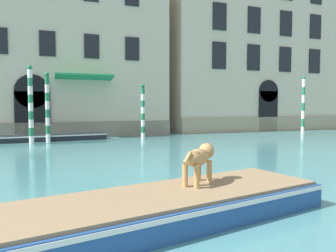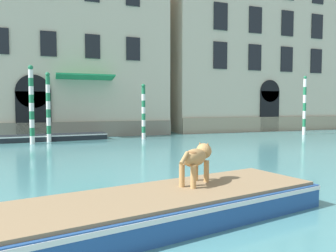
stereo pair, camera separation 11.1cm
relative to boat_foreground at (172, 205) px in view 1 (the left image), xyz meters
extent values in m
cube|color=beige|center=(-0.62, 20.18, 6.43)|extent=(14.04, 6.00, 13.42)
cube|color=gray|center=(-0.62, 17.13, 0.25)|extent=(14.04, 0.16, 1.06)
cube|color=black|center=(-3.01, 17.12, 1.25)|extent=(2.14, 0.14, 3.07)
cylinder|color=black|center=(-3.01, 17.12, 2.78)|extent=(2.14, 0.14, 2.14)
cube|color=black|center=(-2.02, 17.14, 5.87)|extent=(1.00, 0.10, 1.61)
cube|color=black|center=(0.79, 17.14, 5.87)|extent=(1.00, 0.10, 1.61)
cube|color=black|center=(3.60, 17.14, 5.87)|extent=(1.00, 0.10, 1.61)
cube|color=#1E8C51|center=(0.22, 16.48, 3.76)|extent=(3.72, 1.40, 0.29)
cube|color=beige|center=(15.30, 20.18, 7.41)|extent=(15.83, 6.00, 15.37)
cube|color=tan|center=(15.30, 17.13, 0.33)|extent=(15.83, 0.16, 1.22)
cube|color=black|center=(15.22, 17.12, 1.40)|extent=(1.82, 0.14, 3.36)
cylinder|color=black|center=(15.22, 17.12, 3.08)|extent=(1.82, 0.14, 1.82)
cube|color=black|center=(10.55, 17.14, 5.78)|extent=(1.18, 0.10, 2.09)
cube|color=black|center=(13.71, 17.14, 5.78)|extent=(1.18, 0.10, 2.09)
cube|color=black|center=(16.88, 17.14, 5.78)|extent=(1.18, 0.10, 2.09)
cube|color=black|center=(20.05, 17.14, 5.78)|extent=(1.18, 0.10, 2.09)
cube|color=black|center=(10.55, 17.14, 8.76)|extent=(1.18, 0.10, 2.09)
cube|color=black|center=(13.71, 17.14, 8.76)|extent=(1.18, 0.10, 2.09)
cube|color=black|center=(16.88, 17.14, 8.76)|extent=(1.18, 0.10, 2.09)
cube|color=black|center=(20.05, 17.14, 8.76)|extent=(1.18, 0.10, 2.09)
cube|color=#234C8C|center=(0.00, 0.00, -0.05)|extent=(6.56, 3.14, 0.47)
cube|color=white|center=(0.00, 0.00, 0.13)|extent=(6.60, 3.18, 0.08)
cube|color=#8C7251|center=(0.00, 0.00, 0.22)|extent=(6.35, 2.95, 0.06)
cylinder|color=tan|center=(0.88, 0.68, 0.47)|extent=(0.11, 0.11, 0.45)
cylinder|color=tan|center=(1.04, 0.48, 0.47)|extent=(0.11, 0.11, 0.45)
cylinder|color=tan|center=(0.39, 0.27, 0.47)|extent=(0.11, 0.11, 0.45)
cylinder|color=tan|center=(0.55, 0.07, 0.47)|extent=(0.11, 0.11, 0.45)
ellipsoid|color=tan|center=(0.71, 0.37, 0.80)|extent=(0.87, 0.81, 0.36)
ellipsoid|color=brown|center=(0.62, 0.29, 0.90)|extent=(0.44, 0.43, 0.13)
sphere|color=tan|center=(1.07, 0.67, 0.88)|extent=(0.34, 0.34, 0.34)
cone|color=brown|center=(1.01, 0.74, 1.00)|extent=(0.10, 0.10, 0.13)
cone|color=brown|center=(1.13, 0.60, 1.00)|extent=(0.10, 0.10, 0.13)
cylinder|color=tan|center=(0.36, 0.08, 0.85)|extent=(0.28, 0.25, 0.24)
cube|color=black|center=(-1.74, 15.70, -0.09)|extent=(6.27, 1.90, 0.39)
cube|color=white|center=(-1.74, 15.70, 0.05)|extent=(6.31, 1.94, 0.08)
cube|color=#B2B7BC|center=(-1.74, 15.70, -0.11)|extent=(3.47, 1.32, 0.35)
cylinder|color=white|center=(-2.98, 14.02, -0.05)|extent=(0.26, 0.26, 0.46)
cylinder|color=#1E7247|center=(-2.98, 14.02, 0.41)|extent=(0.26, 0.26, 0.46)
cylinder|color=white|center=(-2.98, 14.02, 0.87)|extent=(0.26, 0.26, 0.46)
cylinder|color=#1E7247|center=(-2.98, 14.02, 1.33)|extent=(0.26, 0.26, 0.46)
cylinder|color=white|center=(-2.98, 14.02, 1.78)|extent=(0.26, 0.26, 0.46)
cylinder|color=#1E7247|center=(-2.98, 14.02, 2.24)|extent=(0.26, 0.26, 0.46)
cylinder|color=white|center=(-2.98, 14.02, 2.70)|extent=(0.26, 0.26, 0.46)
cylinder|color=#1E7247|center=(-2.98, 14.02, 3.16)|extent=(0.26, 0.26, 0.46)
cylinder|color=white|center=(-2.98, 14.02, 3.62)|extent=(0.26, 0.26, 0.46)
sphere|color=#1E7247|center=(-2.98, 14.02, 3.97)|extent=(0.27, 0.27, 0.27)
cylinder|color=white|center=(-2.11, 14.83, -0.04)|extent=(0.24, 0.24, 0.48)
cylinder|color=#1E7247|center=(-2.11, 14.83, 0.44)|extent=(0.24, 0.24, 0.48)
cylinder|color=white|center=(-2.11, 14.83, 0.92)|extent=(0.24, 0.24, 0.48)
cylinder|color=#1E7247|center=(-2.11, 14.83, 1.41)|extent=(0.24, 0.24, 0.48)
cylinder|color=white|center=(-2.11, 14.83, 1.89)|extent=(0.24, 0.24, 0.48)
cylinder|color=#1E7247|center=(-2.11, 14.83, 2.37)|extent=(0.24, 0.24, 0.48)
cylinder|color=white|center=(-2.11, 14.83, 2.85)|extent=(0.24, 0.24, 0.48)
cylinder|color=#1E7247|center=(-2.11, 14.83, 3.34)|extent=(0.24, 0.24, 0.48)
sphere|color=#1E7247|center=(-2.11, 14.83, 3.69)|extent=(0.26, 0.26, 0.26)
cylinder|color=white|center=(3.59, 14.49, -0.08)|extent=(0.24, 0.24, 0.41)
cylinder|color=#1E7247|center=(3.59, 14.49, 0.34)|extent=(0.24, 0.24, 0.41)
cylinder|color=white|center=(3.59, 14.49, 0.75)|extent=(0.24, 0.24, 0.41)
cylinder|color=#1E7247|center=(3.59, 14.49, 1.16)|extent=(0.24, 0.24, 0.41)
cylinder|color=white|center=(3.59, 14.49, 1.57)|extent=(0.24, 0.24, 0.41)
cylinder|color=#1E7247|center=(3.59, 14.49, 1.99)|extent=(0.24, 0.24, 0.41)
cylinder|color=white|center=(3.59, 14.49, 2.40)|extent=(0.24, 0.24, 0.41)
cylinder|color=#1E7247|center=(3.59, 14.49, 2.81)|extent=(0.24, 0.24, 0.41)
sphere|color=#1E7247|center=(3.59, 14.49, 3.12)|extent=(0.25, 0.25, 0.25)
cylinder|color=white|center=(15.71, 13.68, 0.01)|extent=(0.23, 0.23, 0.59)
cylinder|color=#1E7247|center=(15.71, 13.68, 0.60)|extent=(0.23, 0.23, 0.59)
cylinder|color=white|center=(15.71, 13.68, 1.19)|extent=(0.23, 0.23, 0.59)
cylinder|color=#1E7247|center=(15.71, 13.68, 1.78)|extent=(0.23, 0.23, 0.59)
cylinder|color=white|center=(15.71, 13.68, 2.37)|extent=(0.23, 0.23, 0.59)
cylinder|color=#1E7247|center=(15.71, 13.68, 2.95)|extent=(0.23, 0.23, 0.59)
cylinder|color=white|center=(15.71, 13.68, 3.54)|extent=(0.23, 0.23, 0.59)
sphere|color=#1E7247|center=(15.71, 13.68, 3.94)|extent=(0.24, 0.24, 0.24)
camera|label=1|loc=(-2.16, -5.62, 1.85)|focal=35.00mm
camera|label=2|loc=(-2.05, -5.66, 1.85)|focal=35.00mm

